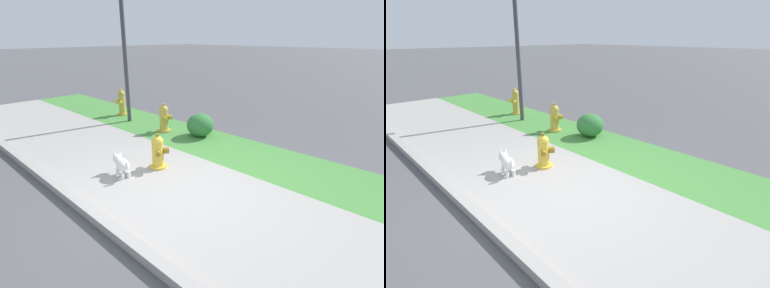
% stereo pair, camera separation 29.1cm
% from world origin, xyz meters
% --- Properties ---
extents(ground_plane, '(120.00, 120.00, 0.00)m').
position_xyz_m(ground_plane, '(0.00, 0.00, 0.00)').
color(ground_plane, '#515154').
extents(sidewalk_pavement, '(18.00, 2.43, 0.01)m').
position_xyz_m(sidewalk_pavement, '(0.00, 0.00, 0.01)').
color(sidewalk_pavement, '#9E9993').
rests_on(sidewalk_pavement, ground).
extents(grass_verge, '(18.00, 1.63, 0.01)m').
position_xyz_m(grass_verge, '(0.00, 2.03, 0.00)').
color(grass_verge, '#47893D').
rests_on(grass_verge, ground).
extents(street_curb, '(18.00, 0.16, 0.12)m').
position_xyz_m(street_curb, '(0.00, -1.30, 0.06)').
color(street_curb, '#9E9993').
rests_on(street_curb, ground).
extents(fire_hydrant_across_street, '(0.35, 0.35, 0.79)m').
position_xyz_m(fire_hydrant_across_street, '(-4.77, 2.12, 0.38)').
color(fire_hydrant_across_street, gold).
rests_on(fire_hydrant_across_street, ground).
extents(fire_hydrant_near_corner, '(0.36, 0.36, 0.66)m').
position_xyz_m(fire_hydrant_near_corner, '(-0.99, 0.36, 0.31)').
color(fire_hydrant_near_corner, gold).
rests_on(fire_hydrant_near_corner, ground).
extents(fire_hydrant_mid_block, '(0.38, 0.37, 0.71)m').
position_xyz_m(fire_hydrant_mid_block, '(-2.59, 1.91, 0.34)').
color(fire_hydrant_mid_block, gold).
rests_on(fire_hydrant_mid_block, ground).
extents(small_white_dog, '(0.53, 0.28, 0.40)m').
position_xyz_m(small_white_dog, '(-1.19, -0.29, 0.22)').
color(small_white_dog, white).
rests_on(small_white_dog, ground).
extents(street_lamp, '(0.32, 0.32, 4.42)m').
position_xyz_m(street_lamp, '(-4.04, 1.87, 2.94)').
color(street_lamp, '#3D3D42').
rests_on(street_lamp, ground).
extents(shrub_bush_far_verge, '(0.64, 0.64, 0.55)m').
position_xyz_m(shrub_bush_far_verge, '(-1.68, 2.25, 0.27)').
color(shrub_bush_far_verge, '#337538').
rests_on(shrub_bush_far_verge, ground).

